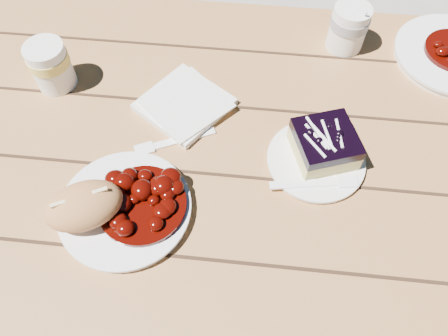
# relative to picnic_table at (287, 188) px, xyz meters

# --- Properties ---
(ground) EXTENTS (60.00, 60.00, 0.00)m
(ground) POSITION_rel_picnic_table_xyz_m (0.00, 0.00, -0.59)
(ground) COLOR gray
(ground) RESTS_ON ground
(picnic_table) EXTENTS (2.00, 1.55, 0.75)m
(picnic_table) POSITION_rel_picnic_table_xyz_m (0.00, 0.00, 0.00)
(picnic_table) COLOR brown
(picnic_table) RESTS_ON ground
(main_plate) EXTENTS (0.22, 0.22, 0.02)m
(main_plate) POSITION_rel_picnic_table_xyz_m (-0.29, -0.17, 0.17)
(main_plate) COLOR white
(main_plate) RESTS_ON picnic_table
(goulash_stew) EXTENTS (0.15, 0.15, 0.04)m
(goulash_stew) POSITION_rel_picnic_table_xyz_m (-0.26, -0.16, 0.20)
(goulash_stew) COLOR #3C0602
(goulash_stew) RESTS_ON main_plate
(bread_roll) EXTENTS (0.15, 0.13, 0.07)m
(bread_roll) POSITION_rel_picnic_table_xyz_m (-0.34, -0.19, 0.21)
(bread_roll) COLOR #BD7F48
(bread_roll) RESTS_ON main_plate
(dessert_plate) EXTENTS (0.17, 0.17, 0.01)m
(dessert_plate) POSITION_rel_picnic_table_xyz_m (0.03, -0.03, 0.17)
(dessert_plate) COLOR white
(dessert_plate) RESTS_ON picnic_table
(blueberry_cake) EXTENTS (0.13, 0.13, 0.06)m
(blueberry_cake) POSITION_rel_picnic_table_xyz_m (0.04, -0.02, 0.20)
(blueberry_cake) COLOR #D5C574
(blueberry_cake) RESTS_ON dessert_plate
(fork_dessert) EXTENTS (0.16, 0.05, 0.00)m
(fork_dessert) POSITION_rel_picnic_table_xyz_m (0.01, -0.09, 0.17)
(fork_dessert) COLOR white
(fork_dessert) RESTS_ON dessert_plate
(coffee_cup) EXTENTS (0.08, 0.08, 0.10)m
(coffee_cup) POSITION_rel_picnic_table_xyz_m (0.09, 0.28, 0.21)
(coffee_cup) COLOR white
(coffee_cup) RESTS_ON picnic_table
(napkin_stack) EXTENTS (0.21, 0.21, 0.01)m
(napkin_stack) POSITION_rel_picnic_table_xyz_m (-0.23, 0.07, 0.17)
(napkin_stack) COLOR white
(napkin_stack) RESTS_ON picnic_table
(fork_table) EXTENTS (0.16, 0.09, 0.00)m
(fork_table) POSITION_rel_picnic_table_xyz_m (-0.22, -0.01, 0.16)
(fork_table) COLOR white
(fork_table) RESTS_ON picnic_table
(second_cup) EXTENTS (0.08, 0.08, 0.10)m
(second_cup) POSITION_rel_picnic_table_xyz_m (-0.50, 0.11, 0.21)
(second_cup) COLOR white
(second_cup) RESTS_ON picnic_table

